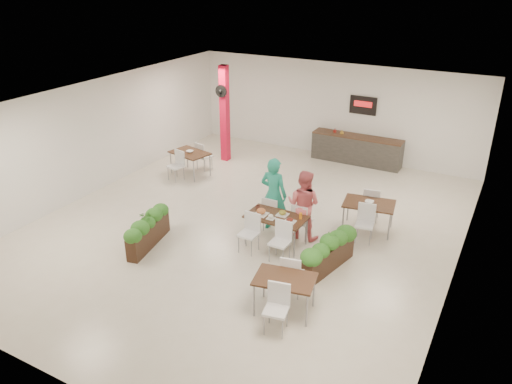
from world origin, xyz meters
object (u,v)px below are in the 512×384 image
planter_right (329,250)px  planter_left (148,227)px  service_counter (357,149)px  diner_woman (303,205)px  side_table_c (285,284)px  diner_man (274,195)px  side_table_a (190,156)px  side_table_b (369,207)px  main_table (276,220)px  red_column (225,113)px

planter_right → planter_left: bearing=-165.4°
service_counter → planter_right: size_ratio=1.74×
diner_woman → side_table_c: 2.99m
diner_man → diner_woman: bearing=-179.4°
side_table_a → planter_left: bearing=-54.4°
service_counter → planter_left: service_counter is taller
planter_left → side_table_c: size_ratio=1.03×
service_counter → planter_right: service_counter is taller
planter_left → side_table_b: 5.38m
main_table → side_table_b: bearing=45.5°
diner_man → planter_left: bearing=44.7°
main_table → side_table_c: bearing=-59.6°
diner_woman → planter_right: diner_woman is taller
service_counter → diner_man: service_counter is taller
planter_left → side_table_b: (4.31, 3.22, 0.14)m
side_table_c → service_counter: bearing=88.1°
red_column → side_table_a: (-0.27, -1.67, -1.01)m
diner_man → planter_right: bearing=151.0°
main_table → side_table_c: 2.54m
diner_woman → side_table_b: (1.29, 1.08, -0.23)m
planter_right → side_table_a: 6.56m
planter_right → side_table_a: (-5.82, 3.03, 0.15)m
red_column → side_table_c: size_ratio=1.92×
side_table_b → service_counter: bearing=102.6°
side_table_b → red_column: bearing=147.0°
planter_left → side_table_c: (3.89, -0.70, 0.13)m
diner_woman → planter_right: size_ratio=1.01×
planter_right → side_table_b: size_ratio=1.03×
diner_man → side_table_c: diner_man is taller
main_table → red_column: bearing=133.4°
diner_man → service_counter: bearing=-93.0°
diner_man → planter_right: 2.22m
main_table → planter_right: 1.57m
planter_right → side_table_b: side_table_b is taller
service_counter → diner_man: 5.52m
diner_woman → planter_right: 1.58m
side_table_c → side_table_a: bearing=128.4°
side_table_a → diner_woman: bearing=-9.6°
service_counter → diner_man: size_ratio=1.57×
diner_woman → side_table_a: size_ratio=1.03×
red_column → side_table_c: bearing=-50.5°
diner_woman → side_table_c: diner_woman is taller
diner_man → side_table_c: (1.67, -2.84, -0.33)m
main_table → side_table_a: size_ratio=0.98×
service_counter → planter_right: bearing=-76.7°
diner_man → planter_right: (1.89, -1.07, -0.47)m
planter_right → diner_man: bearing=150.4°
side_table_b → side_table_c: bearing=-105.3°
diner_woman → red_column: bearing=-38.6°
side_table_b → side_table_a: bearing=162.5°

